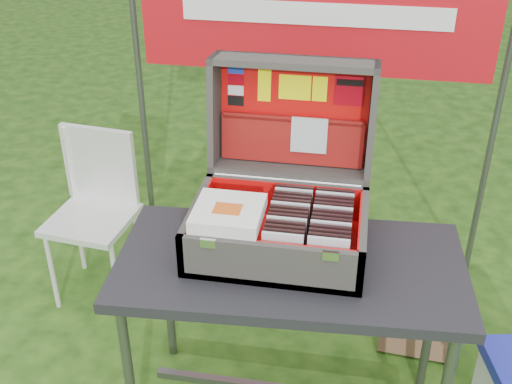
% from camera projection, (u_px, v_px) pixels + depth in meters
% --- Properties ---
extents(table, '(1.22, 0.66, 0.74)m').
position_uv_depth(table, '(288.00, 342.00, 2.37)').
color(table, black).
rests_on(table, ground).
extents(table_top, '(1.22, 0.66, 0.04)m').
position_uv_depth(table_top, '(290.00, 266.00, 2.19)').
color(table_top, black).
rests_on(table_top, ground).
extents(table_leg_fl, '(0.04, 0.04, 0.70)m').
position_uv_depth(table_leg_fl, '(129.00, 374.00, 2.26)').
color(table_leg_fl, '#59595B').
rests_on(table_leg_fl, ground).
extents(table_leg_bl, '(0.04, 0.04, 0.70)m').
position_uv_depth(table_leg_bl, '(168.00, 290.00, 2.66)').
color(table_leg_bl, '#59595B').
rests_on(table_leg_bl, ground).
extents(table_leg_br, '(0.04, 0.04, 0.70)m').
position_uv_depth(table_leg_br, '(431.00, 320.00, 2.50)').
color(table_leg_br, '#59595B').
rests_on(table_leg_br, ground).
extents(suitcase, '(0.60, 0.59, 0.58)m').
position_uv_depth(suitcase, '(282.00, 169.00, 2.14)').
color(suitcase, '#45423C').
rests_on(suitcase, table).
extents(suitcase_base_bottom, '(0.60, 0.43, 0.02)m').
position_uv_depth(suitcase_base_bottom, '(278.00, 247.00, 2.23)').
color(suitcase_base_bottom, '#45423C').
rests_on(suitcase_base_bottom, table_top).
extents(suitcase_base_wall_front, '(0.60, 0.02, 0.16)m').
position_uv_depth(suitcase_base_wall_front, '(269.00, 265.00, 2.03)').
color(suitcase_base_wall_front, '#45423C').
rests_on(suitcase_base_wall_front, table_top).
extents(suitcase_base_wall_back, '(0.60, 0.02, 0.16)m').
position_uv_depth(suitcase_base_wall_back, '(286.00, 201.00, 2.37)').
color(suitcase_base_wall_back, '#45423C').
rests_on(suitcase_base_wall_back, table_top).
extents(suitcase_base_wall_left, '(0.02, 0.43, 0.16)m').
position_uv_depth(suitcase_base_wall_left, '(197.00, 223.00, 2.24)').
color(suitcase_base_wall_left, '#45423C').
rests_on(suitcase_base_wall_left, table_top).
extents(suitcase_base_wall_right, '(0.02, 0.43, 0.16)m').
position_uv_depth(suitcase_base_wall_right, '(362.00, 239.00, 2.16)').
color(suitcase_base_wall_right, '#45423C').
rests_on(suitcase_base_wall_right, table_top).
extents(suitcase_liner_floor, '(0.55, 0.38, 0.01)m').
position_uv_depth(suitcase_liner_floor, '(278.00, 243.00, 2.23)').
color(suitcase_liner_floor, red).
rests_on(suitcase_liner_floor, suitcase_base_bottom).
extents(suitcase_latch_left, '(0.05, 0.01, 0.03)m').
position_uv_depth(suitcase_latch_left, '(208.00, 243.00, 2.01)').
color(suitcase_latch_left, silver).
rests_on(suitcase_latch_left, suitcase_base_wall_front).
extents(suitcase_latch_right, '(0.05, 0.01, 0.03)m').
position_uv_depth(suitcase_latch_right, '(331.00, 256.00, 1.95)').
color(suitcase_latch_right, silver).
rests_on(suitcase_latch_right, suitcase_base_wall_front).
extents(suitcase_hinge, '(0.54, 0.02, 0.02)m').
position_uv_depth(suitcase_hinge, '(287.00, 180.00, 2.34)').
color(suitcase_hinge, silver).
rests_on(suitcase_hinge, suitcase_base_wall_back).
extents(suitcase_lid_back, '(0.60, 0.07, 0.43)m').
position_uv_depth(suitcase_lid_back, '(294.00, 112.00, 2.39)').
color(suitcase_lid_back, '#45423C').
rests_on(suitcase_lid_back, suitcase_base_wall_back).
extents(suitcase_lid_rim_far, '(0.60, 0.16, 0.04)m').
position_uv_depth(suitcase_lid_rim_far, '(295.00, 62.00, 2.24)').
color(suitcase_lid_rim_far, '#45423C').
rests_on(suitcase_lid_rim_far, suitcase_lid_back).
extents(suitcase_lid_rim_near, '(0.60, 0.16, 0.04)m').
position_uv_depth(suitcase_lid_rim_near, '(290.00, 169.00, 2.41)').
color(suitcase_lid_rim_near, '#45423C').
rests_on(suitcase_lid_rim_near, suitcase_lid_back).
extents(suitcase_lid_rim_left, '(0.02, 0.21, 0.44)m').
position_uv_depth(suitcase_lid_rim_left, '(215.00, 112.00, 2.37)').
color(suitcase_lid_rim_left, '#45423C').
rests_on(suitcase_lid_rim_left, suitcase_lid_back).
extents(suitcase_lid_rim_right, '(0.02, 0.21, 0.44)m').
position_uv_depth(suitcase_lid_rim_right, '(372.00, 123.00, 2.28)').
color(suitcase_lid_rim_right, '#45423C').
rests_on(suitcase_lid_rim_right, suitcase_lid_back).
extents(suitcase_lid_liner, '(0.55, 0.05, 0.37)m').
position_uv_depth(suitcase_lid_liner, '(294.00, 114.00, 2.37)').
color(suitcase_lid_liner, red).
rests_on(suitcase_lid_liner, suitcase_lid_back).
extents(suitcase_liner_wall_front, '(0.55, 0.01, 0.14)m').
position_uv_depth(suitcase_liner_wall_front, '(270.00, 260.00, 2.03)').
color(suitcase_liner_wall_front, red).
rests_on(suitcase_liner_wall_front, suitcase_base_bottom).
extents(suitcase_liner_wall_back, '(0.55, 0.01, 0.14)m').
position_uv_depth(suitcase_liner_wall_back, '(285.00, 200.00, 2.35)').
color(suitcase_liner_wall_back, red).
rests_on(suitcase_liner_wall_back, suitcase_base_bottom).
extents(suitcase_liner_wall_left, '(0.01, 0.38, 0.14)m').
position_uv_depth(suitcase_liner_wall_left, '(201.00, 220.00, 2.23)').
color(suitcase_liner_wall_left, red).
rests_on(suitcase_liner_wall_left, suitcase_base_bottom).
extents(suitcase_liner_wall_right, '(0.01, 0.38, 0.14)m').
position_uv_depth(suitcase_liner_wall_right, '(358.00, 235.00, 2.15)').
color(suitcase_liner_wall_right, red).
rests_on(suitcase_liner_wall_right, suitcase_base_bottom).
extents(suitcase_lid_pocket, '(0.53, 0.05, 0.17)m').
position_uv_depth(suitcase_lid_pocket, '(292.00, 141.00, 2.40)').
color(suitcase_lid_pocket, maroon).
rests_on(suitcase_lid_pocket, suitcase_lid_liner).
extents(suitcase_pocket_edge, '(0.52, 0.02, 0.02)m').
position_uv_depth(suitcase_pocket_edge, '(293.00, 119.00, 2.36)').
color(suitcase_pocket_edge, maroon).
rests_on(suitcase_pocket_edge, suitcase_lid_pocket).
extents(suitcase_pocket_cd, '(0.13, 0.03, 0.13)m').
position_uv_depth(suitcase_pocket_cd, '(309.00, 135.00, 2.36)').
color(suitcase_pocket_cd, silver).
rests_on(suitcase_pocket_cd, suitcase_lid_pocket).
extents(lid_sticker_cc_a, '(0.06, 0.01, 0.04)m').
position_uv_depth(lid_sticker_cc_a, '(236.00, 69.00, 2.34)').
color(lid_sticker_cc_a, '#1933B2').
rests_on(lid_sticker_cc_a, suitcase_lid_liner).
extents(lid_sticker_cc_b, '(0.06, 0.01, 0.04)m').
position_uv_depth(lid_sticker_cc_b, '(236.00, 80.00, 2.35)').
color(lid_sticker_cc_b, '#9E000D').
rests_on(lid_sticker_cc_b, suitcase_lid_liner).
extents(lid_sticker_cc_c, '(0.06, 0.01, 0.04)m').
position_uv_depth(lid_sticker_cc_c, '(236.00, 90.00, 2.37)').
color(lid_sticker_cc_c, white).
rests_on(lid_sticker_cc_c, suitcase_lid_liner).
extents(lid_sticker_cc_d, '(0.06, 0.01, 0.04)m').
position_uv_depth(lid_sticker_cc_d, '(236.00, 101.00, 2.39)').
color(lid_sticker_cc_d, black).
rests_on(lid_sticker_cc_d, suitcase_lid_liner).
extents(lid_card_neon_tall, '(0.05, 0.02, 0.12)m').
position_uv_depth(lid_card_neon_tall, '(264.00, 85.00, 2.34)').
color(lid_card_neon_tall, '#FAFA04').
rests_on(lid_card_neon_tall, suitcase_lid_liner).
extents(lid_card_neon_main, '(0.12, 0.01, 0.09)m').
position_uv_depth(lid_card_neon_main, '(295.00, 87.00, 2.33)').
color(lid_card_neon_main, '#FAFA04').
rests_on(lid_card_neon_main, suitcase_lid_liner).
extents(lid_card_neon_small, '(0.05, 0.01, 0.09)m').
position_uv_depth(lid_card_neon_small, '(320.00, 89.00, 2.31)').
color(lid_card_neon_small, '#FAFA04').
rests_on(lid_card_neon_small, suitcase_lid_liner).
extents(lid_sticker_band, '(0.11, 0.02, 0.11)m').
position_uv_depth(lid_sticker_band, '(350.00, 91.00, 2.30)').
color(lid_sticker_band, '#9E000D').
rests_on(lid_sticker_band, suitcase_lid_liner).
extents(lid_sticker_band_bar, '(0.10, 0.01, 0.02)m').
position_uv_depth(lid_sticker_band_bar, '(350.00, 83.00, 2.29)').
color(lid_sticker_band_bar, black).
rests_on(lid_sticker_band_bar, suitcase_lid_liner).
extents(cd_left_0, '(0.13, 0.01, 0.15)m').
position_uv_depth(cd_left_0, '(282.00, 253.00, 2.04)').
color(cd_left_0, silver).
rests_on(cd_left_0, suitcase_liner_floor).
extents(cd_left_1, '(0.13, 0.01, 0.15)m').
position_uv_depth(cd_left_1, '(283.00, 249.00, 2.06)').
color(cd_left_1, black).
rests_on(cd_left_1, suitcase_liner_floor).
extents(cd_left_2, '(0.13, 0.01, 0.15)m').
position_uv_depth(cd_left_2, '(284.00, 245.00, 2.08)').
color(cd_left_2, black).
rests_on(cd_left_2, suitcase_liner_floor).
extents(cd_left_3, '(0.13, 0.01, 0.15)m').
position_uv_depth(cd_left_3, '(285.00, 241.00, 2.10)').
color(cd_left_3, black).
rests_on(cd_left_3, suitcase_liner_floor).
extents(cd_left_4, '(0.13, 0.01, 0.15)m').
position_uv_depth(cd_left_4, '(286.00, 237.00, 2.12)').
color(cd_left_4, silver).
rests_on(cd_left_4, suitcase_liner_floor).
extents(cd_left_5, '(0.13, 0.01, 0.15)m').
position_uv_depth(cd_left_5, '(287.00, 233.00, 2.14)').
color(cd_left_5, black).
rests_on(cd_left_5, suitcase_liner_floor).
extents(cd_left_6, '(0.13, 0.01, 0.15)m').
position_uv_depth(cd_left_6, '(288.00, 229.00, 2.16)').
color(cd_left_6, black).
rests_on(cd_left_6, suitcase_liner_floor).
extents(cd_left_7, '(0.13, 0.01, 0.15)m').
position_uv_depth(cd_left_7, '(289.00, 226.00, 2.18)').
color(cd_left_7, black).
rests_on(cd_left_7, suitcase_liner_floor).
extents(cd_left_8, '(0.13, 0.01, 0.15)m').
position_uv_depth(cd_left_8, '(290.00, 222.00, 2.20)').
color(cd_left_8, silver).
rests_on(cd_left_8, suitcase_liner_floor).
extents(cd_left_9, '(0.13, 0.01, 0.15)m').
position_uv_depth(cd_left_9, '(291.00, 218.00, 2.22)').
color(cd_left_9, black).
rests_on(cd_left_9, suitcase_liner_floor).
extents(cd_left_10, '(0.13, 0.01, 0.15)m').
position_uv_depth(cd_left_10, '(292.00, 215.00, 2.24)').
color(cd_left_10, black).
rests_on(cd_left_10, suitcase_liner_floor).
extents(cd_left_11, '(0.13, 0.01, 0.15)m').
position_uv_depth(cd_left_11, '(292.00, 211.00, 2.26)').
color(cd_left_11, black).
rests_on(cd_left_11, suitcase_liner_floor).
extents(cd_left_12, '(0.13, 0.01, 0.15)m').
position_uv_depth(cd_left_12, '(293.00, 208.00, 2.28)').
color(cd_left_12, silver).
rests_on(cd_left_12, suitcase_liner_floor).
extents(cd_left_13, '(0.13, 0.01, 0.15)m').
position_uv_depth(cd_left_13, '(294.00, 204.00, 2.30)').
color(cd_left_13, black).
rests_on(cd_left_13, suitcase_liner_floor).
extents(cd_right_0, '(0.13, 0.01, 0.15)m').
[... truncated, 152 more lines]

